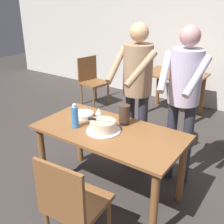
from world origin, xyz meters
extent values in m
plane|color=#383330|center=(0.00, 0.00, 0.00)|extent=(14.00, 14.00, 0.00)
cube|color=beige|center=(0.00, 3.09, 1.35)|extent=(10.00, 0.12, 2.70)
cube|color=brown|center=(0.00, 0.00, 0.73)|extent=(1.48, 0.76, 0.03)
cylinder|color=brown|center=(-0.67, -0.30, 0.36)|extent=(0.07, 0.07, 0.72)
cylinder|color=brown|center=(0.67, -0.30, 0.36)|extent=(0.07, 0.07, 0.72)
cylinder|color=brown|center=(-0.67, 0.30, 0.36)|extent=(0.07, 0.07, 0.72)
cylinder|color=brown|center=(0.67, 0.30, 0.36)|extent=(0.07, 0.07, 0.72)
cylinder|color=silver|center=(-0.04, -0.04, 0.76)|extent=(0.34, 0.34, 0.01)
cylinder|color=beige|center=(-0.04, -0.04, 0.81)|extent=(0.26, 0.26, 0.09)
cylinder|color=#A49984|center=(-0.04, -0.04, 0.86)|extent=(0.25, 0.25, 0.01)
cube|color=silver|center=(-0.02, -0.04, 0.87)|extent=(0.19, 0.09, 0.00)
cube|color=black|center=(-0.14, -0.08, 0.87)|extent=(0.08, 0.05, 0.02)
cylinder|color=white|center=(-0.41, 0.10, 0.76)|extent=(0.22, 0.22, 0.01)
cylinder|color=white|center=(-0.41, 0.10, 0.77)|extent=(0.22, 0.22, 0.01)
cylinder|color=white|center=(-0.41, 0.10, 0.78)|extent=(0.22, 0.22, 0.01)
cylinder|color=white|center=(-0.41, 0.10, 0.79)|extent=(0.22, 0.22, 0.01)
cylinder|color=white|center=(-0.41, 0.10, 0.80)|extent=(0.22, 0.22, 0.01)
cylinder|color=silver|center=(-0.22, 0.13, 0.75)|extent=(0.07, 0.07, 0.00)
cylinder|color=silver|center=(-0.22, 0.13, 0.79)|extent=(0.01, 0.01, 0.07)
cone|color=silver|center=(-0.22, 0.13, 0.86)|extent=(0.08, 0.08, 0.07)
cylinder|color=#387AC6|center=(-0.32, -0.13, 0.86)|extent=(0.07, 0.07, 0.22)
cylinder|color=silver|center=(-0.32, -0.13, 0.98)|extent=(0.04, 0.04, 0.03)
cylinder|color=black|center=(0.05, 0.20, 0.77)|extent=(0.10, 0.10, 0.03)
cylinder|color=#3F2D23|center=(0.05, 0.20, 0.87)|extent=(0.11, 0.11, 0.18)
cylinder|color=#2D2D38|center=(0.05, 0.59, 0.47)|extent=(0.11, 0.11, 0.95)
cylinder|color=#2D2D38|center=(-0.12, 0.61, 0.47)|extent=(0.11, 0.11, 0.95)
cylinder|color=#997A5B|center=(-0.04, 0.60, 1.23)|extent=(0.32, 0.32, 0.55)
sphere|color=tan|center=(-0.04, 0.60, 1.62)|extent=(0.20, 0.20, 0.20)
cylinder|color=#997A5B|center=(0.11, 0.40, 1.30)|extent=(0.19, 0.42, 0.34)
cylinder|color=#997A5B|center=(-0.21, 0.43, 1.30)|extent=(0.12, 0.42, 0.34)
cylinder|color=#2D2D38|center=(0.58, 0.63, 0.47)|extent=(0.11, 0.11, 0.95)
cylinder|color=#2D2D38|center=(0.40, 0.62, 0.47)|extent=(0.11, 0.11, 0.95)
cylinder|color=#B7ADC6|center=(0.49, 0.63, 1.23)|extent=(0.32, 0.32, 0.55)
sphere|color=tan|center=(0.49, 0.63, 1.62)|extent=(0.20, 0.20, 0.20)
cylinder|color=#B7ADC6|center=(0.66, 0.46, 1.30)|extent=(0.13, 0.42, 0.34)
cylinder|color=#B7ADC6|center=(0.35, 0.44, 1.30)|extent=(0.18, 0.42, 0.34)
cube|color=brown|center=(0.17, -0.68, 0.43)|extent=(0.47, 0.47, 0.04)
cylinder|color=brown|center=(-0.03, -0.51, 0.21)|extent=(0.04, 0.04, 0.41)
cylinder|color=brown|center=(0.34, -0.48, 0.21)|extent=(0.04, 0.04, 0.41)
cube|color=brown|center=(0.18, -0.88, 0.68)|extent=(0.44, 0.06, 0.45)
cube|color=brown|center=(-0.31, 2.39, 0.72)|extent=(1.00, 0.70, 0.03)
cylinder|color=brown|center=(-0.73, 2.11, 0.35)|extent=(0.07, 0.07, 0.71)
cylinder|color=brown|center=(0.12, 2.11, 0.35)|extent=(0.07, 0.07, 0.71)
cylinder|color=brown|center=(-0.73, 2.66, 0.35)|extent=(0.07, 0.07, 0.71)
cylinder|color=brown|center=(0.12, 2.66, 0.35)|extent=(0.07, 0.07, 0.71)
cube|color=brown|center=(-1.72, 1.97, 0.43)|extent=(0.52, 0.52, 0.04)
cylinder|color=brown|center=(-1.51, 2.11, 0.21)|extent=(0.04, 0.04, 0.41)
cylinder|color=brown|center=(-1.58, 1.75, 0.21)|extent=(0.04, 0.04, 0.41)
cylinder|color=brown|center=(-1.86, 2.18, 0.21)|extent=(0.04, 0.04, 0.41)
cylinder|color=brown|center=(-1.94, 1.83, 0.21)|extent=(0.04, 0.04, 0.41)
cube|color=brown|center=(-1.92, 2.01, 0.68)|extent=(0.12, 0.44, 0.45)
camera|label=1|loc=(1.39, -1.97, 1.98)|focal=44.18mm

